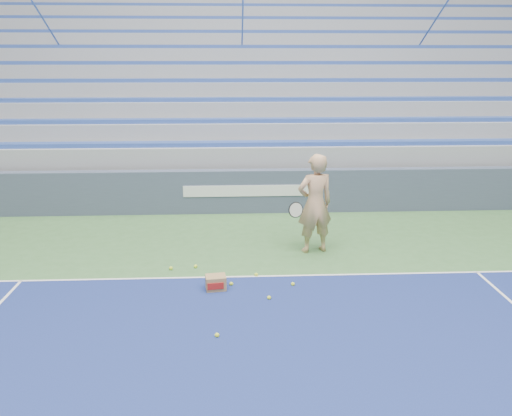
{
  "coord_description": "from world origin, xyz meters",
  "views": [
    {
      "loc": [
        -0.34,
        3.64,
        3.77
      ],
      "look_at": [
        0.07,
        12.38,
        1.15
      ],
      "focal_mm": 35.0,
      "sensor_mm": 36.0,
      "label": 1
    }
  ],
  "objects": [
    {
      "name": "tennis_ball_6",
      "position": [
        0.66,
        11.49,
        0.03
      ],
      "size": [
        0.07,
        0.07,
        0.07
      ],
      "primitive_type": "sphere",
      "color": "#DCEF30",
      "rests_on": "ground"
    },
    {
      "name": "tennis_ball_4",
      "position": [
        -0.6,
        9.88,
        0.03
      ],
      "size": [
        0.07,
        0.07,
        0.07
      ],
      "primitive_type": "sphere",
      "color": "#DCEF30",
      "rests_on": "ground"
    },
    {
      "name": "tennis_ball_2",
      "position": [
        0.05,
        11.91,
        0.03
      ],
      "size": [
        0.07,
        0.07,
        0.07
      ],
      "primitive_type": "sphere",
      "color": "#DCEF30",
      "rests_on": "ground"
    },
    {
      "name": "tennis_ball_5",
      "position": [
        -0.4,
        11.55,
        0.03
      ],
      "size": [
        0.07,
        0.07,
        0.07
      ],
      "primitive_type": "sphere",
      "color": "#DCEF30",
      "rests_on": "ground"
    },
    {
      "name": "sponsor_barrier",
      "position": [
        0.0,
        15.88,
        0.55
      ],
      "size": [
        30.0,
        0.32,
        1.1
      ],
      "color": "#3F4A60",
      "rests_on": "ground"
    },
    {
      "name": "bleachers",
      "position": [
        0.0,
        21.6,
        2.36
      ],
      "size": [
        31.0,
        9.15,
        7.3
      ],
      "color": "#929499",
      "rests_on": "ground"
    },
    {
      "name": "tennis_ball_3",
      "position": [
        -1.53,
        12.27,
        0.03
      ],
      "size": [
        0.07,
        0.07,
        0.07
      ],
      "primitive_type": "sphere",
      "color": "#DCEF30",
      "rests_on": "ground"
    },
    {
      "name": "tennis_ball_1",
      "position": [
        0.22,
        10.99,
        0.03
      ],
      "size": [
        0.07,
        0.07,
        0.07
      ],
      "primitive_type": "sphere",
      "color": "#DCEF30",
      "rests_on": "ground"
    },
    {
      "name": "tennis_player",
      "position": [
        1.27,
        13.09,
        1.01
      ],
      "size": [
        1.02,
        0.94,
        2.02
      ],
      "color": "tan",
      "rests_on": "ground"
    },
    {
      "name": "ball_box",
      "position": [
        -0.66,
        11.4,
        0.13
      ],
      "size": [
        0.37,
        0.31,
        0.26
      ],
      "color": "#977649",
      "rests_on": "ground"
    },
    {
      "name": "tennis_ball_0",
      "position": [
        -1.07,
        12.34,
        0.03
      ],
      "size": [
        0.07,
        0.07,
        0.07
      ],
      "primitive_type": "sphere",
      "color": "#DCEF30",
      "rests_on": "ground"
    }
  ]
}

